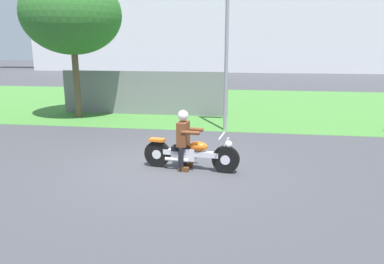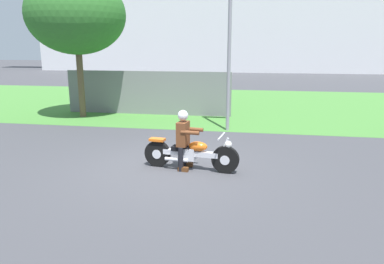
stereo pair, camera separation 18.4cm
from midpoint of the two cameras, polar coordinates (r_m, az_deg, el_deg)
ground at (r=8.67m, az=-4.15°, el=-5.61°), size 120.00×120.00×0.00m
grass_verge at (r=18.20m, az=2.71°, el=4.47°), size 60.00×12.00×0.01m
stadium_facade at (r=43.86m, az=10.52°, el=17.61°), size 51.74×8.00×12.44m
motorcycle_lead at (r=8.41m, az=-0.79°, el=-3.39°), size 2.27×0.66×0.87m
rider_lead at (r=8.35m, az=-1.91°, el=-0.50°), size 0.58×0.50×1.39m
tree_roadside at (r=15.26m, az=-18.69°, el=17.03°), size 3.77×3.77×5.48m
streetlight_pole at (r=12.18m, az=5.64°, el=17.62°), size 0.96×0.20×6.01m
fence_segment at (r=15.33m, az=-7.97°, el=6.07°), size 7.00×0.06×1.80m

